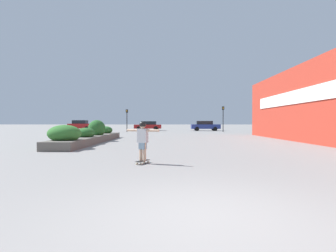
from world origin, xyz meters
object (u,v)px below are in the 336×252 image
(skateboard, at_px, (143,161))
(skateboarder, at_px, (143,137))
(traffic_light_left, at_px, (127,116))
(car_rightmost, at_px, (280,126))
(car_center_left, at_px, (81,125))
(car_leftmost, at_px, (148,126))
(car_center_right, at_px, (205,126))
(traffic_light_right, at_px, (223,115))

(skateboard, distance_m, skateboarder, 0.78)
(skateboard, relative_size, traffic_light_left, 0.21)
(skateboarder, bearing_deg, car_rightmost, 85.90)
(skateboarder, xyz_separation_m, car_center_left, (-13.55, 33.70, 0.00))
(skateboard, relative_size, skateboarder, 0.53)
(car_leftmost, bearing_deg, car_center_left, 84.68)
(skateboarder, relative_size, car_center_right, 0.28)
(skateboard, distance_m, car_leftmost, 32.79)
(skateboard, relative_size, car_center_left, 0.17)
(car_center_left, bearing_deg, skateboarder, 21.90)
(skateboarder, height_order, car_center_right, car_center_right)
(car_rightmost, bearing_deg, traffic_light_right, -59.35)
(car_leftmost, bearing_deg, traffic_light_right, -117.60)
(car_center_left, relative_size, car_rightmost, 1.01)
(traffic_light_left, relative_size, traffic_light_right, 0.89)
(car_rightmost, xyz_separation_m, traffic_light_right, (-10.26, -6.08, 1.60))
(skateboarder, relative_size, traffic_light_left, 0.40)
(car_leftmost, bearing_deg, traffic_light_left, 155.97)
(skateboarder, xyz_separation_m, car_rightmost, (18.24, 33.22, -0.09))
(car_leftmost, xyz_separation_m, traffic_light_left, (-2.43, -5.44, 1.34))
(car_leftmost, height_order, traffic_light_right, traffic_light_right)
(skateboard, bearing_deg, traffic_light_left, 125.17)
(skateboard, xyz_separation_m, car_leftmost, (-2.62, 32.68, 0.71))
(traffic_light_right, bearing_deg, traffic_light_left, 179.58)
(skateboard, xyz_separation_m, skateboarder, (0.00, -0.00, 0.78))
(car_center_left, distance_m, car_center_right, 19.82)
(car_rightmost, distance_m, traffic_light_left, 24.08)
(skateboarder, bearing_deg, car_leftmost, 119.25)
(car_rightmost, bearing_deg, car_leftmost, -88.52)
(car_center_left, bearing_deg, car_leftmost, 84.68)
(car_leftmost, xyz_separation_m, car_center_right, (8.83, -0.60, 0.01))
(car_leftmost, distance_m, car_center_left, 10.97)
(traffic_light_left, bearing_deg, skateboarder, -79.50)
(skateboard, xyz_separation_m, traffic_light_right, (7.98, 27.14, 2.28))
(skateboarder, xyz_separation_m, traffic_light_right, (7.98, 27.14, 1.50))
(skateboarder, xyz_separation_m, car_center_right, (6.21, 32.08, -0.06))
(car_center_right, bearing_deg, traffic_light_right, 19.70)
(skateboard, bearing_deg, skateboarder, -51.30)
(traffic_light_left, height_order, traffic_light_right, traffic_light_right)
(car_center_right, xyz_separation_m, car_rightmost, (12.03, 1.14, -0.03))
(car_center_right, height_order, car_rightmost, car_center_right)
(car_center_right, bearing_deg, skateboarder, -10.95)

